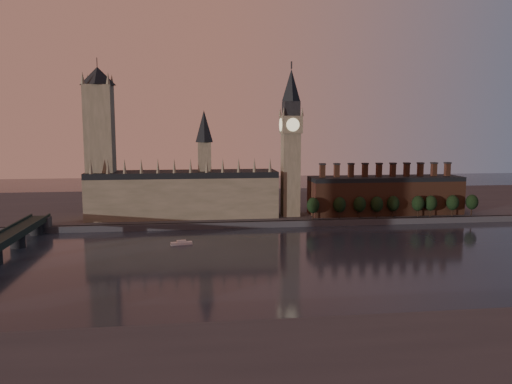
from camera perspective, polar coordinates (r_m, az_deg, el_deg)
ground at (r=249.30m, az=6.61°, el=-7.99°), size 900.00×900.00×0.00m
north_bank at (r=420.32m, az=0.77°, el=-1.41°), size 900.00×182.00×4.00m
palace_of_westminster at (r=351.00m, az=-8.21°, el=0.03°), size 130.00×30.30×74.00m
victoria_tower at (r=353.71m, az=-17.41°, el=5.91°), size 24.00×24.00×108.00m
big_ben at (r=350.23m, az=4.00°, el=5.85°), size 15.00×15.00×107.00m
chimney_block at (r=373.32m, az=14.54°, el=-0.29°), size 110.00×25.00×37.00m
embankment_tree_0 at (r=341.48m, az=6.54°, el=-1.53°), size 8.60×8.60×14.88m
embankment_tree_1 at (r=346.72m, az=9.52°, el=-1.45°), size 8.60×8.60×14.88m
embankment_tree_2 at (r=351.21m, az=11.76°, el=-1.39°), size 8.60×8.60×14.88m
embankment_tree_3 at (r=354.24m, az=13.65°, el=-1.37°), size 8.60×8.60×14.88m
embankment_tree_4 at (r=360.27m, az=15.40°, el=-1.29°), size 8.60×8.60×14.88m
embankment_tree_5 at (r=366.12m, az=18.03°, el=-1.25°), size 8.60×8.60×14.88m
embankment_tree_6 at (r=370.28m, az=19.35°, el=-1.21°), size 8.60×8.60×14.88m
embankment_tree_7 at (r=377.98m, az=21.55°, el=-1.14°), size 8.60×8.60×14.88m
embankment_tree_8 at (r=386.48m, az=23.45°, el=-1.06°), size 8.60×8.60×14.88m
river_boat at (r=287.55m, az=-8.52°, el=-5.77°), size 12.51×5.31×2.42m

